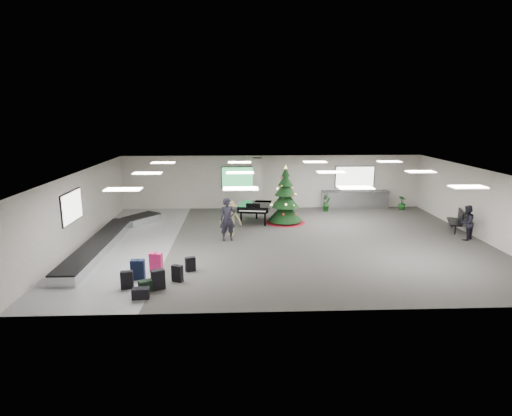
{
  "coord_description": "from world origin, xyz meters",
  "views": [
    {
      "loc": [
        -2.08,
        -18.5,
        5.68
      ],
      "look_at": [
        -1.26,
        1.0,
        1.33
      ],
      "focal_mm": 30.0,
      "sensor_mm": 36.0,
      "label": 1
    }
  ],
  "objects_px": {
    "traveler_b": "(231,218)",
    "potted_plant_right": "(402,203)",
    "baggage_carousel": "(109,239)",
    "grand_piano": "(255,207)",
    "traveler_a": "(228,219)",
    "traveler_bench": "(467,223)",
    "christmas_tree": "(285,203)",
    "potted_plant_left": "(327,204)",
    "service_counter": "(355,199)",
    "pink_suitcase": "(156,262)",
    "bench": "(457,219)"
  },
  "relations": [
    {
      "from": "service_counter",
      "to": "christmas_tree",
      "type": "distance_m",
      "value": 5.67
    },
    {
      "from": "traveler_a",
      "to": "traveler_bench",
      "type": "distance_m",
      "value": 10.87
    },
    {
      "from": "traveler_bench",
      "to": "christmas_tree",
      "type": "bearing_deg",
      "value": -65.52
    },
    {
      "from": "service_counter",
      "to": "potted_plant_left",
      "type": "relative_size",
      "value": 4.59
    },
    {
      "from": "grand_piano",
      "to": "traveler_bench",
      "type": "relative_size",
      "value": 1.42
    },
    {
      "from": "baggage_carousel",
      "to": "potted_plant_left",
      "type": "height_order",
      "value": "potted_plant_left"
    },
    {
      "from": "christmas_tree",
      "to": "traveler_bench",
      "type": "height_order",
      "value": "christmas_tree"
    },
    {
      "from": "baggage_carousel",
      "to": "traveler_a",
      "type": "xyz_separation_m",
      "value": [
        5.27,
        0.34,
        0.77
      ]
    },
    {
      "from": "pink_suitcase",
      "to": "traveler_b",
      "type": "bearing_deg",
      "value": 69.85
    },
    {
      "from": "baggage_carousel",
      "to": "potted_plant_left",
      "type": "relative_size",
      "value": 11.01
    },
    {
      "from": "service_counter",
      "to": "traveler_a",
      "type": "height_order",
      "value": "traveler_a"
    },
    {
      "from": "grand_piano",
      "to": "traveler_b",
      "type": "relative_size",
      "value": 1.36
    },
    {
      "from": "bench",
      "to": "traveler_bench",
      "type": "height_order",
      "value": "traveler_bench"
    },
    {
      "from": "baggage_carousel",
      "to": "traveler_bench",
      "type": "xyz_separation_m",
      "value": [
        16.13,
        -0.03,
        0.59
      ]
    },
    {
      "from": "pink_suitcase",
      "to": "traveler_bench",
      "type": "distance_m",
      "value": 13.84
    },
    {
      "from": "grand_piano",
      "to": "traveler_b",
      "type": "xyz_separation_m",
      "value": [
        -1.23,
        -2.49,
        0.0
      ]
    },
    {
      "from": "christmas_tree",
      "to": "potted_plant_left",
      "type": "height_order",
      "value": "christmas_tree"
    },
    {
      "from": "baggage_carousel",
      "to": "traveler_b",
      "type": "xyz_separation_m",
      "value": [
        5.39,
        1.08,
        0.63
      ]
    },
    {
      "from": "traveler_bench",
      "to": "traveler_a",
      "type": "bearing_deg",
      "value": -43.51
    },
    {
      "from": "traveler_bench",
      "to": "potted_plant_left",
      "type": "bearing_deg",
      "value": -90.98
    },
    {
      "from": "christmas_tree",
      "to": "bench",
      "type": "bearing_deg",
      "value": -13.8
    },
    {
      "from": "pink_suitcase",
      "to": "bench",
      "type": "distance_m",
      "value": 14.58
    },
    {
      "from": "grand_piano",
      "to": "service_counter",
      "type": "bearing_deg",
      "value": 36.79
    },
    {
      "from": "traveler_a",
      "to": "potted_plant_left",
      "type": "height_order",
      "value": "traveler_a"
    },
    {
      "from": "service_counter",
      "to": "traveler_a",
      "type": "distance_m",
      "value": 9.92
    },
    {
      "from": "christmas_tree",
      "to": "traveler_a",
      "type": "relative_size",
      "value": 1.56
    },
    {
      "from": "traveler_a",
      "to": "potted_plant_left",
      "type": "relative_size",
      "value": 2.23
    },
    {
      "from": "christmas_tree",
      "to": "potted_plant_right",
      "type": "distance_m",
      "value": 7.91
    },
    {
      "from": "service_counter",
      "to": "grand_piano",
      "type": "relative_size",
      "value": 1.77
    },
    {
      "from": "traveler_b",
      "to": "potted_plant_right",
      "type": "xyz_separation_m",
      "value": [
        10.2,
        5.22,
        -0.43
      ]
    },
    {
      "from": "potted_plant_left",
      "to": "christmas_tree",
      "type": "bearing_deg",
      "value": -137.47
    },
    {
      "from": "potted_plant_right",
      "to": "christmas_tree",
      "type": "bearing_deg",
      "value": -159.07
    },
    {
      "from": "potted_plant_left",
      "to": "grand_piano",
      "type": "bearing_deg",
      "value": -150.82
    },
    {
      "from": "pink_suitcase",
      "to": "traveler_bench",
      "type": "xyz_separation_m",
      "value": [
        13.4,
        3.43,
        0.46
      ]
    },
    {
      "from": "baggage_carousel",
      "to": "traveler_a",
      "type": "distance_m",
      "value": 5.33
    },
    {
      "from": "pink_suitcase",
      "to": "potted_plant_right",
      "type": "bearing_deg",
      "value": 47.42
    },
    {
      "from": "pink_suitcase",
      "to": "christmas_tree",
      "type": "xyz_separation_m",
      "value": [
        5.49,
        6.94,
        0.7
      ]
    },
    {
      "from": "grand_piano",
      "to": "traveler_a",
      "type": "relative_size",
      "value": 1.16
    },
    {
      "from": "bench",
      "to": "potted_plant_left",
      "type": "xyz_separation_m",
      "value": [
        -5.49,
        4.54,
        -0.15
      ]
    },
    {
      "from": "grand_piano",
      "to": "traveler_bench",
      "type": "distance_m",
      "value": 10.17
    },
    {
      "from": "baggage_carousel",
      "to": "potted_plant_right",
      "type": "bearing_deg",
      "value": 22.0
    },
    {
      "from": "service_counter",
      "to": "pink_suitcase",
      "type": "distance_m",
      "value": 14.36
    },
    {
      "from": "traveler_bench",
      "to": "potted_plant_right",
      "type": "relative_size",
      "value": 1.96
    },
    {
      "from": "baggage_carousel",
      "to": "traveler_b",
      "type": "relative_size",
      "value": 5.78
    },
    {
      "from": "service_counter",
      "to": "traveler_b",
      "type": "xyz_separation_m",
      "value": [
        -7.45,
        -5.65,
        0.29
      ]
    },
    {
      "from": "traveler_bench",
      "to": "potted_plant_left",
      "type": "height_order",
      "value": "traveler_bench"
    },
    {
      "from": "baggage_carousel",
      "to": "grand_piano",
      "type": "xyz_separation_m",
      "value": [
        6.62,
        3.57,
        0.62
      ]
    },
    {
      "from": "grand_piano",
      "to": "traveler_bench",
      "type": "xyz_separation_m",
      "value": [
        9.51,
        -3.6,
        -0.03
      ]
    },
    {
      "from": "traveler_bench",
      "to": "potted_plant_right",
      "type": "distance_m",
      "value": 6.36
    },
    {
      "from": "traveler_a",
      "to": "grand_piano",
      "type": "bearing_deg",
      "value": 55.2
    }
  ]
}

